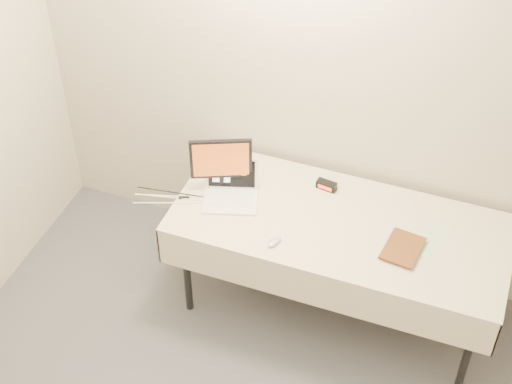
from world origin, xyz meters
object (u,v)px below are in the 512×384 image
(book, at_px, (388,228))
(monitor, at_px, (221,161))
(table, at_px, (340,231))
(laptop, at_px, (231,190))

(book, bearing_deg, monitor, -178.73)
(table, relative_size, laptop, 5.11)
(table, relative_size, book, 7.42)
(laptop, height_order, book, book)
(monitor, distance_m, book, 1.00)
(table, bearing_deg, laptop, -178.88)
(laptop, relative_size, book, 1.45)
(table, bearing_deg, monitor, 177.71)
(table, relative_size, monitor, 5.20)
(table, xyz_separation_m, book, (0.27, -0.07, 0.19))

